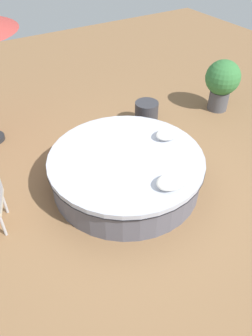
# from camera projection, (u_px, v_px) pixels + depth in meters

# --- Properties ---
(ground_plane) EXTENTS (16.00, 16.00, 0.00)m
(ground_plane) POSITION_uv_depth(u_px,v_px,m) (126.00, 184.00, 5.46)
(ground_plane) COLOR olive
(round_bed) EXTENTS (2.47, 2.47, 0.58)m
(round_bed) POSITION_uv_depth(u_px,v_px,m) (126.00, 170.00, 5.27)
(round_bed) COLOR #595966
(round_bed) RESTS_ON ground_plane
(throw_pillow_0) EXTENTS (0.47, 0.33, 0.16)m
(throw_pillow_0) POSITION_uv_depth(u_px,v_px,m) (172.00, 181.00, 4.54)
(throw_pillow_0) COLOR white
(throw_pillow_0) RESTS_ON round_bed
(throw_pillow_1) EXTENTS (0.44, 0.31, 0.16)m
(throw_pillow_1) POSITION_uv_depth(u_px,v_px,m) (168.00, 133.00, 5.44)
(throw_pillow_1) COLOR white
(throw_pillow_1) RESTS_ON round_bed
(planter) EXTENTS (0.74, 0.74, 1.12)m
(planter) POSITION_uv_depth(u_px,v_px,m) (222.00, 81.00, 6.94)
(planter) COLOR #4C4C51
(planter) RESTS_ON ground_plane
(side_table) EXTENTS (0.48, 0.48, 0.50)m
(side_table) POSITION_uv_depth(u_px,v_px,m) (146.00, 114.00, 6.72)
(side_table) COLOR #333338
(side_table) RESTS_ON ground_plane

